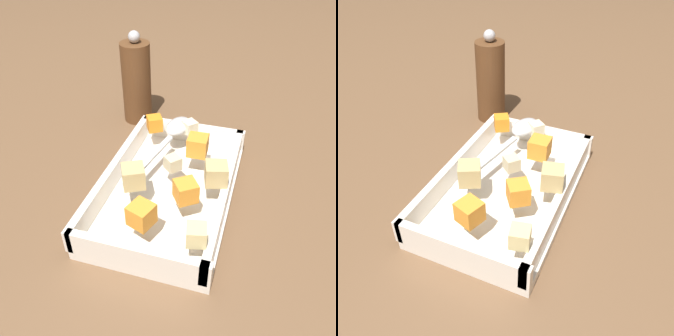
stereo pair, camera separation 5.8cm
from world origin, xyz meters
The scene contains 13 objects.
ground_plane centered at (0.00, 0.00, 0.00)m, with size 4.00×4.00×0.00m, color brown.
baking_dish centered at (0.01, 0.00, 0.02)m, with size 0.33×0.20×0.05m.
carrot_chunk_corner_nw centered at (-0.11, -0.07, 0.07)m, with size 0.03×0.03×0.03m, color orange.
carrot_chunk_far_right centered at (0.13, -0.01, 0.07)m, with size 0.03×0.03×0.03m, color orange.
carrot_chunk_front_center centered at (-0.05, 0.03, 0.07)m, with size 0.03×0.03×0.03m, color orange.
carrot_chunk_far_left centered at (0.06, 0.04, 0.07)m, with size 0.03×0.03×0.03m, color orange.
potato_chunk_heap_top centered at (0.00, 0.00, 0.06)m, with size 0.02×0.02×0.02m, color beige.
potato_chunk_back_center centered at (0.01, 0.07, 0.07)m, with size 0.03×0.03×0.03m, color tan.
potato_chunk_under_handle centered at (0.14, 0.07, 0.07)m, with size 0.03×0.03×0.03m, color #E0CC89.
potato_chunk_corner_ne centered at (0.06, -0.05, 0.07)m, with size 0.03×0.03×0.03m, color tan.
potato_chunk_center centered at (-0.12, 0.00, 0.06)m, with size 0.02×0.02×0.02m, color beige.
serving_spoon centered at (-0.10, -0.03, 0.06)m, with size 0.22×0.07×0.02m.
pepper_mill centered at (-0.22, -0.14, 0.09)m, with size 0.06×0.06×0.20m.
Camera 1 is at (0.45, 0.13, 0.42)m, focal length 38.92 mm.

